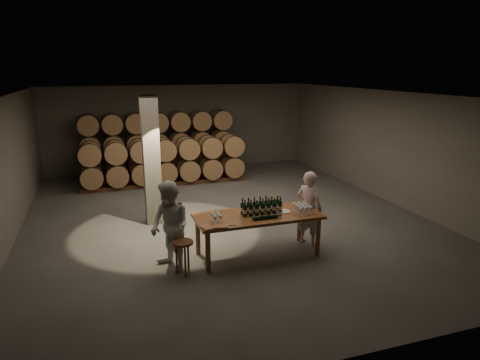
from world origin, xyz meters
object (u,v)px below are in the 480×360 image
object	(u,v)px
person_woman	(170,227)
bottle_cluster	(261,208)
tasting_table	(258,219)
stool	(183,247)
person_man	(309,208)
plate	(284,211)
notebook_near	(221,226)

from	to	relation	value
person_woman	bottle_cluster	bearing A→B (deg)	69.45
tasting_table	bottle_cluster	distance (m)	0.25
stool	person_man	bearing A→B (deg)	10.91
bottle_cluster	person_woman	size ratio (longest dim) A/B	0.49
plate	tasting_table	bearing A→B (deg)	179.83
stool	person_woman	distance (m)	0.47
plate	notebook_near	xyz separation A→B (m)	(-1.50, -0.44, 0.01)
stool	person_woman	bearing A→B (deg)	125.87
stool	person_woman	xyz separation A→B (m)	(-0.19, 0.26, 0.34)
tasting_table	person_woman	size ratio (longest dim) A/B	1.47
bottle_cluster	notebook_near	bearing A→B (deg)	-154.01
bottle_cluster	person_man	size ratio (longest dim) A/B	0.52
notebook_near	person_man	world-z (taller)	person_man
bottle_cluster	person_woman	distance (m)	1.94
tasting_table	person_man	size ratio (longest dim) A/B	1.55
person_man	person_woman	world-z (taller)	person_woman
tasting_table	stool	bearing A→B (deg)	-167.99
bottle_cluster	notebook_near	distance (m)	1.13
person_man	stool	bearing A→B (deg)	69.46
notebook_near	person_man	distance (m)	2.30
tasting_table	person_man	xyz separation A→B (m)	(1.29, 0.22, 0.04)
plate	person_woman	distance (m)	2.41
tasting_table	person_man	distance (m)	1.31
bottle_cluster	notebook_near	size ratio (longest dim) A/B	3.15
bottle_cluster	stool	bearing A→B (deg)	-167.12
plate	person_man	distance (m)	0.74
plate	person_woman	xyz separation A→B (m)	(-2.41, -0.09, -0.02)
bottle_cluster	stool	distance (m)	1.85
notebook_near	person_woman	size ratio (longest dim) A/B	0.16
tasting_table	plate	bearing A→B (deg)	-0.17
stool	bottle_cluster	bearing A→B (deg)	12.88
plate	person_woman	bearing A→B (deg)	-177.85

